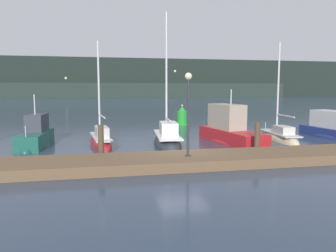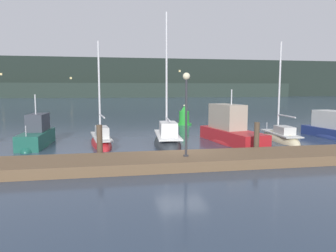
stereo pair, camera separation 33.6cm
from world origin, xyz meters
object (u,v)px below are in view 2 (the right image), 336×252
motorboat_berth_2 (37,141)px  sailboat_berth_3 (101,142)px  sailboat_berth_4 (167,143)px  sailboat_berth_6 (280,139)px  motorboat_berth_5 (231,135)px  dock_lamppost (186,100)px  channel_buoy (184,117)px

motorboat_berth_2 → sailboat_berth_3: (3.88, -0.25, -0.19)m
sailboat_berth_4 → sailboat_berth_6: bearing=4.0°
sailboat_berth_3 → motorboat_berth_5: (8.31, -0.70, 0.37)m
sailboat_berth_3 → dock_lamppost: sailboat_berth_3 is taller
motorboat_berth_2 → sailboat_berth_6: bearing=-2.7°
motorboat_berth_2 → dock_lamppost: 10.65m
channel_buoy → motorboat_berth_5: bearing=-87.0°
sailboat_berth_4 → channel_buoy: (3.72, 11.07, 0.58)m
motorboat_berth_2 → sailboat_berth_4: (7.91, -1.32, -0.17)m
sailboat_berth_6 → channel_buoy: sailboat_berth_6 is taller
sailboat_berth_3 → dock_lamppost: bearing=-59.5°
motorboat_berth_2 → dock_lamppost: bearing=-41.3°
dock_lamppost → channel_buoy: bearing=76.8°
channel_buoy → dock_lamppost: size_ratio=0.52×
sailboat_berth_3 → channel_buoy: (7.75, 10.01, 0.59)m
sailboat_berth_3 → channel_buoy: bearing=52.2°
sailboat_berth_3 → sailboat_berth_4: sailboat_berth_4 is taller
motorboat_berth_2 → motorboat_berth_5: size_ratio=0.74×
motorboat_berth_2 → dock_lamppost: (7.74, -6.81, 2.65)m
sailboat_berth_3 → motorboat_berth_5: bearing=-4.8°
channel_buoy → sailboat_berth_3: bearing=-127.8°
sailboat_berth_3 → channel_buoy: size_ratio=3.58×
motorboat_berth_5 → channel_buoy: 10.72m
channel_buoy → sailboat_berth_4: bearing=-108.6°
motorboat_berth_2 → channel_buoy: (11.63, 9.75, 0.40)m
motorboat_berth_2 → dock_lamppost: dock_lamppost is taller
channel_buoy → dock_lamppost: bearing=-103.2°
sailboat_berth_3 → motorboat_berth_5: sailboat_berth_3 is taller
sailboat_berth_3 → sailboat_berth_6: sailboat_berth_6 is taller
sailboat_berth_6 → dock_lamppost: sailboat_berth_6 is taller
sailboat_berth_4 → motorboat_berth_2: bearing=170.5°
sailboat_berth_4 → channel_buoy: sailboat_berth_4 is taller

